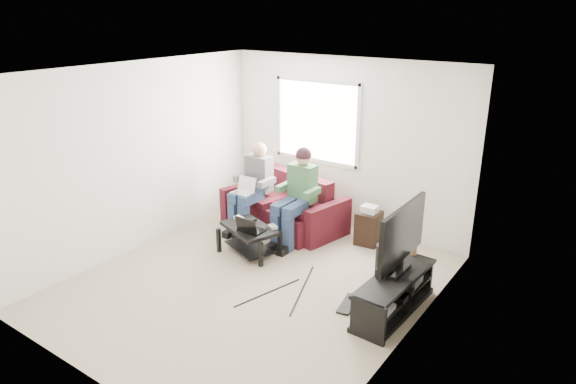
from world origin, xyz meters
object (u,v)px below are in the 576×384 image
at_px(end_table, 369,227).
at_px(coffee_table, 249,234).
at_px(sofa, 286,209).
at_px(subwoofer, 383,262).
at_px(tv_stand, 394,296).
at_px(tv, 402,235).

bearing_deg(end_table, coffee_table, -134.32).
bearing_deg(coffee_table, sofa, 95.61).
bearing_deg(coffee_table, subwoofer, 12.45).
distance_m(tv_stand, end_table, 1.79).
distance_m(sofa, subwoofer, 2.04).
xyz_separation_m(tv, subwoofer, (-0.41, 0.51, -0.67)).
relative_size(coffee_table, subwoofer, 1.96).
xyz_separation_m(tv, end_table, (-1.04, 1.34, -0.64)).
xyz_separation_m(sofa, coffee_table, (0.10, -1.03, -0.01)).
bearing_deg(tv_stand, end_table, 125.94).
bearing_deg(sofa, coffee_table, -84.39).
distance_m(coffee_table, tv, 2.34).
distance_m(tv_stand, tv, 0.71).
xyz_separation_m(sofa, tv, (2.36, -1.13, 0.60)).
distance_m(sofa, coffee_table, 1.03).
height_order(subwoofer, end_table, end_table).
bearing_deg(subwoofer, tv_stand, -55.54).
height_order(sofa, tv, tv).
bearing_deg(tv, coffee_table, 177.47).
height_order(sofa, subwoofer, sofa).
bearing_deg(subwoofer, end_table, 126.99).
xyz_separation_m(tv_stand, subwoofer, (-0.42, 0.61, 0.04)).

